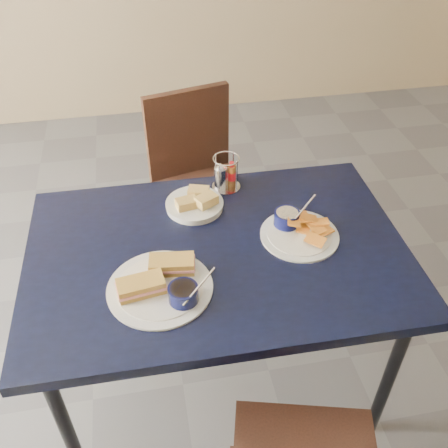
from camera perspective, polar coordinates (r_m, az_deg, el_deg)
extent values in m
plane|color=#525358|center=(2.23, -4.71, -17.81)|extent=(6.00, 6.00, 0.00)
cube|color=black|center=(1.68, -0.75, -3.34)|extent=(1.27, 0.86, 0.04)
cylinder|color=black|center=(1.79, -17.42, -21.78)|extent=(0.04, 0.04, 0.71)
cylinder|color=black|center=(1.91, 18.38, -16.19)|extent=(0.04, 0.04, 0.71)
cylinder|color=black|center=(2.19, -16.58, -6.21)|extent=(0.04, 0.04, 0.71)
cylinder|color=black|center=(2.29, 11.40, -2.65)|extent=(0.04, 0.04, 0.71)
cylinder|color=black|center=(1.90, 12.24, -23.51)|extent=(0.04, 0.04, 0.41)
cube|color=black|center=(2.45, -2.39, 3.66)|extent=(0.50, 0.48, 0.04)
cylinder|color=black|center=(2.46, -5.58, -3.18)|extent=(0.04, 0.04, 0.41)
cylinder|color=black|center=(2.50, 2.16, -2.20)|extent=(0.04, 0.04, 0.41)
cylinder|color=black|center=(2.70, -6.34, 1.39)|extent=(0.04, 0.04, 0.41)
cylinder|color=black|center=(2.73, 0.73, 2.22)|extent=(0.04, 0.04, 0.41)
cube|color=black|center=(2.47, -3.20, 10.56)|extent=(0.42, 0.14, 0.44)
cylinder|color=white|center=(1.54, -7.33, -7.26)|extent=(0.32, 0.32, 0.01)
cylinder|color=white|center=(1.54, -7.34, -7.12)|extent=(0.27, 0.27, 0.00)
cube|color=gold|center=(1.52, -9.46, -7.02)|extent=(0.15, 0.09, 0.04)
cube|color=pink|center=(1.52, -9.44, -7.14)|extent=(0.15, 0.10, 0.01)
cube|color=gold|center=(1.57, -5.99, -4.61)|extent=(0.15, 0.09, 0.04)
cube|color=pink|center=(1.57, -5.98, -4.72)|extent=(0.15, 0.09, 0.01)
cylinder|color=#090B32|center=(1.48, -4.68, -7.93)|extent=(0.09, 0.09, 0.05)
cylinder|color=black|center=(1.47, -4.71, -7.51)|extent=(0.08, 0.08, 0.01)
cylinder|color=silver|center=(1.44, -2.88, -7.14)|extent=(0.11, 0.07, 0.08)
cylinder|color=white|center=(1.73, 8.61, -1.27)|extent=(0.27, 0.27, 0.01)
cylinder|color=white|center=(1.72, 8.63, -1.13)|extent=(0.22, 0.22, 0.00)
cube|color=orange|center=(1.74, 9.07, -0.45)|extent=(0.07, 0.08, 0.02)
cube|color=orange|center=(1.73, 11.25, -0.93)|extent=(0.08, 0.06, 0.02)
cube|color=orange|center=(1.68, 10.37, -1.92)|extent=(0.08, 0.08, 0.02)
cube|color=orange|center=(1.73, 10.50, -0.49)|extent=(0.07, 0.08, 0.02)
cube|color=orange|center=(1.74, 10.81, 0.10)|extent=(0.07, 0.05, 0.02)
cube|color=orange|center=(1.74, 9.52, 0.49)|extent=(0.07, 0.06, 0.02)
cube|color=orange|center=(1.74, 9.02, 0.71)|extent=(0.05, 0.07, 0.01)
cube|color=orange|center=(1.71, 7.98, 0.11)|extent=(0.06, 0.08, 0.02)
cylinder|color=#090B32|center=(1.74, 7.19, 0.68)|extent=(0.09, 0.09, 0.05)
cylinder|color=#C7B596|center=(1.73, 7.23, 1.09)|extent=(0.08, 0.08, 0.01)
cylinder|color=silver|center=(1.71, 8.93, 1.55)|extent=(0.11, 0.07, 0.08)
cylinder|color=white|center=(1.83, -3.38, 2.11)|extent=(0.21, 0.21, 0.02)
cylinder|color=white|center=(1.82, -3.39, 2.37)|extent=(0.17, 0.17, 0.00)
cube|color=#DBB160|center=(1.79, -4.27, 2.35)|extent=(0.08, 0.06, 0.03)
cube|color=#DBB160|center=(1.83, -2.93, 3.62)|extent=(0.09, 0.07, 0.03)
cube|color=#DBB160|center=(1.78, -2.02, 2.72)|extent=(0.09, 0.08, 0.03)
cylinder|color=silver|center=(1.93, 0.24, 4.29)|extent=(0.11, 0.11, 0.01)
cylinder|color=silver|center=(1.92, 1.05, 6.63)|extent=(0.01, 0.01, 0.13)
cylinder|color=silver|center=(1.91, -0.95, 6.42)|extent=(0.01, 0.01, 0.13)
cylinder|color=silver|center=(1.86, -0.59, 5.28)|extent=(0.01, 0.01, 0.13)
cylinder|color=silver|center=(1.87, 1.47, 5.50)|extent=(0.01, 0.01, 0.13)
torus|color=silver|center=(1.86, 0.25, 7.50)|extent=(0.10, 0.10, 0.00)
cylinder|color=silver|center=(1.90, -0.41, 5.33)|extent=(0.05, 0.05, 0.08)
cone|color=silver|center=(1.87, -0.42, 6.68)|extent=(0.04, 0.04, 0.02)
cylinder|color=brown|center=(1.91, 0.87, 5.56)|extent=(0.03, 0.03, 0.08)
cylinder|color=#AF0A0D|center=(1.91, 0.87, 5.56)|extent=(0.03, 0.03, 0.03)
cylinder|color=#AF0A0D|center=(1.88, 0.88, 6.85)|extent=(0.02, 0.02, 0.02)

